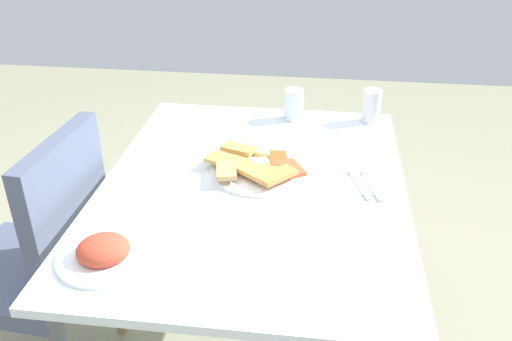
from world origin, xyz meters
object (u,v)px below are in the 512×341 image
object	(u,v)px
dining_chair	(45,252)
paper_napkin	(365,185)
drinking_glass	(294,105)
fork	(371,185)
soda_can	(371,106)
pide_platter	(259,168)
dining_table	(253,206)
spoon	(359,184)
salad_plate_greens	(104,252)

from	to	relation	value
dining_chair	paper_napkin	xyz separation A→B (m)	(0.15, -0.96, 0.22)
drinking_glass	fork	distance (m)	0.53
soda_can	dining_chair	bearing A→B (deg)	122.03
pide_platter	paper_napkin	distance (m)	0.32
drinking_glass	paper_napkin	distance (m)	0.52
dining_chair	pide_platter	size ratio (longest dim) A/B	2.71
dining_table	spoon	world-z (taller)	spoon
pide_platter	fork	size ratio (longest dim) A/B	1.87
salad_plate_greens	fork	bearing A→B (deg)	-56.75
pide_platter	spoon	xyz separation A→B (m)	(-0.04, -0.30, -0.01)
drinking_glass	soda_can	bearing A→B (deg)	-87.51
fork	spoon	xyz separation A→B (m)	(0.00, 0.04, 0.00)
soda_can	fork	bearing A→B (deg)	177.57
drinking_glass	pide_platter	bearing A→B (deg)	169.46
pide_platter	drinking_glass	bearing A→B (deg)	-10.54
fork	salad_plate_greens	bearing A→B (deg)	108.79
soda_can	fork	distance (m)	0.47
dining_table	fork	xyz separation A→B (m)	(0.03, -0.34, 0.08)
dining_table	fork	distance (m)	0.36
paper_napkin	salad_plate_greens	bearing A→B (deg)	123.99
dining_chair	drinking_glass	size ratio (longest dim) A/B	7.91
paper_napkin	spoon	bearing A→B (deg)	90.00
dining_table	drinking_glass	xyz separation A→B (m)	(0.49, -0.08, 0.13)
salad_plate_greens	fork	world-z (taller)	salad_plate_greens
dining_table	drinking_glass	size ratio (longest dim) A/B	10.21
soda_can	spoon	world-z (taller)	soda_can
dining_chair	paper_napkin	size ratio (longest dim) A/B	8.09
paper_napkin	soda_can	bearing A→B (deg)	-4.62
paper_napkin	fork	bearing A→B (deg)	-90.00
pide_platter	soda_can	size ratio (longest dim) A/B	2.71
drinking_glass	spoon	distance (m)	0.51
pide_platter	paper_napkin	bearing A→B (deg)	-97.75
salad_plate_greens	fork	size ratio (longest dim) A/B	1.27
salad_plate_greens	paper_napkin	size ratio (longest dim) A/B	2.03
salad_plate_greens	soda_can	xyz separation A→B (m)	(0.90, -0.67, 0.04)
drinking_glass	fork	bearing A→B (deg)	-150.38
salad_plate_greens	fork	xyz separation A→B (m)	(0.43, -0.65, -0.01)
dining_chair	pide_platter	world-z (taller)	dining_chair
paper_napkin	fork	size ratio (longest dim) A/B	0.63
dining_table	salad_plate_greens	size ratio (longest dim) A/B	5.16
dining_table	fork	world-z (taller)	fork
dining_chair	soda_can	distance (m)	1.21
soda_can	paper_napkin	distance (m)	0.48
dining_table	spoon	xyz separation A→B (m)	(0.03, -0.31, 0.08)
dining_table	dining_chair	distance (m)	0.66
dining_chair	soda_can	xyz separation A→B (m)	(0.62, -1.00, 0.28)
salad_plate_greens	spoon	size ratio (longest dim) A/B	1.31
salad_plate_greens	paper_napkin	bearing A→B (deg)	-56.01
salad_plate_greens	spoon	distance (m)	0.75
dining_chair	paper_napkin	world-z (taller)	dining_chair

